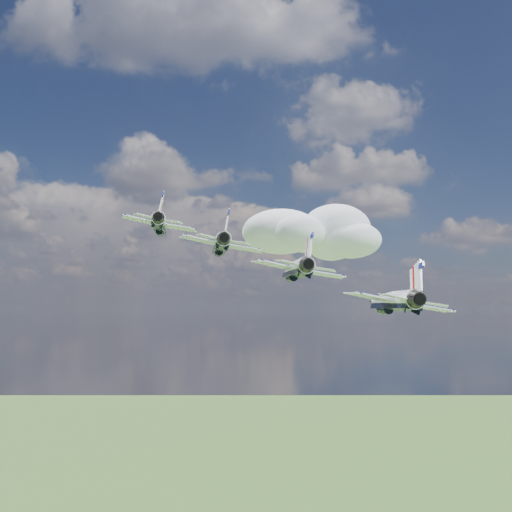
# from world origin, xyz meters

# --- Properties ---
(cloud_far) EXTENTS (58.60, 46.04, 23.02)m
(cloud_far) POSITION_xyz_m (6.57, 209.75, 183.90)
(cloud_far) COLOR white
(jet_0) EXTENTS (12.05, 15.35, 5.79)m
(jet_0) POSITION_xyz_m (-26.31, 17.56, 160.97)
(jet_0) COLOR white
(jet_1) EXTENTS (12.05, 15.35, 5.79)m
(jet_1) POSITION_xyz_m (-17.31, 10.48, 157.37)
(jet_1) COLOR silver
(jet_2) EXTENTS (12.05, 15.35, 5.79)m
(jet_2) POSITION_xyz_m (-8.30, 3.40, 153.78)
(jet_2) COLOR silver
(jet_3) EXTENTS (12.05, 15.35, 5.79)m
(jet_3) POSITION_xyz_m (0.70, -3.68, 150.19)
(jet_3) COLOR white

